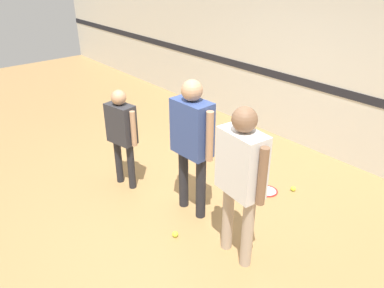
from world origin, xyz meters
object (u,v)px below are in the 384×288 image
Objects in this scene: person_student_left at (122,129)px; tennis_ball_near_instructor at (175,234)px; person_instructor at (192,135)px; racket_spare_on_floor at (267,190)px; tennis_ball_by_spare_racket at (293,189)px; person_student_right at (241,171)px.

person_student_left reaches higher than tennis_ball_near_instructor.
person_instructor is 1.46m from racket_spare_on_floor.
person_instructor is 24.69× the size of tennis_ball_near_instructor.
person_student_left is 2.34m from tennis_ball_by_spare_racket.
tennis_ball_by_spare_racket is (0.54, 1.27, -0.97)m from person_instructor.
person_student_left is at bearing 76.81° from racket_spare_on_floor.
tennis_ball_near_instructor is (0.25, -0.45, -0.97)m from person_instructor.
racket_spare_on_floor is at bearing -58.94° from person_student_right.
person_student_left is 20.05× the size of tennis_ball_by_spare_racket.
person_student_left is 2.04m from racket_spare_on_floor.
racket_spare_on_floor is 1.47m from tennis_ball_near_instructor.
tennis_ball_near_instructor is at bearing -99.85° from tennis_ball_by_spare_racket.
person_student_right is at bearing -6.58° from person_student_left.
tennis_ball_near_instructor reaches higher than racket_spare_on_floor.
tennis_ball_by_spare_racket is at bearing 64.82° from person_instructor.
person_instructor is 1.23× the size of person_student_left.
tennis_ball_by_spare_racket is at bearing -98.17° from racket_spare_on_floor.
tennis_ball_by_spare_racket is at bearing 80.15° from tennis_ball_near_instructor.
person_student_left is 1.89m from person_student_right.
tennis_ball_near_instructor is 1.75m from tennis_ball_by_spare_racket.
tennis_ball_near_instructor and tennis_ball_by_spare_racket have the same top height.
person_instructor reaches higher than tennis_ball_by_spare_racket.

